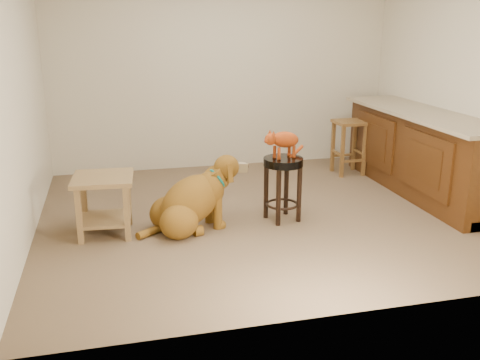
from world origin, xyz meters
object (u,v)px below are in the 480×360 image
object	(u,v)px
golden_retriever	(192,202)
padded_stool	(283,176)
wood_stool	(348,146)
side_table	(104,196)
tabby_kitten	(283,141)

from	to	relation	value
golden_retriever	padded_stool	bearing A→B (deg)	-11.75
padded_stool	wood_stool	world-z (taller)	wood_stool
padded_stool	golden_retriever	bearing A→B (deg)	-176.92
side_table	tabby_kitten	world-z (taller)	tabby_kitten
wood_stool	tabby_kitten	xyz separation A→B (m)	(-1.35, -1.39, 0.45)
side_table	wood_stool	bearing A→B (deg)	23.78
golden_retriever	wood_stool	bearing A→B (deg)	17.64
side_table	tabby_kitten	size ratio (longest dim) A/B	1.21
golden_retriever	tabby_kitten	bearing A→B (deg)	-11.81
wood_stool	golden_retriever	bearing A→B (deg)	-147.53
padded_stool	golden_retriever	world-z (taller)	golden_retriever
side_table	golden_retriever	bearing A→B (deg)	-6.55
golden_retriever	tabby_kitten	xyz separation A→B (m)	(0.90, 0.05, 0.53)
padded_stool	wood_stool	distance (m)	1.93
padded_stool	tabby_kitten	world-z (taller)	tabby_kitten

